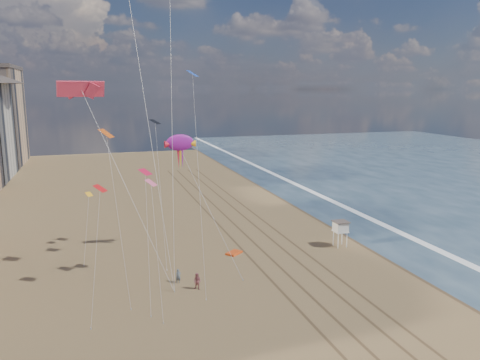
# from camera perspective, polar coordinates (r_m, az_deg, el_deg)

# --- Properties ---
(ground) EXTENTS (260.00, 260.00, 0.00)m
(ground) POSITION_cam_1_polar(r_m,az_deg,el_deg) (40.14, 14.56, -20.35)
(ground) COLOR brown
(ground) RESTS_ON ground
(wet_sand) EXTENTS (260.00, 260.00, 0.00)m
(wet_sand) POSITION_cam_1_polar(r_m,az_deg,el_deg) (81.18, 11.13, -3.95)
(wet_sand) COLOR #42301E
(wet_sand) RESTS_ON ground
(foam) EXTENTS (260.00, 260.00, 0.00)m
(foam) POSITION_cam_1_polar(r_m,az_deg,el_deg) (83.23, 13.68, -3.69)
(foam) COLOR white
(foam) RESTS_ON ground
(tracks) EXTENTS (7.68, 120.00, 0.01)m
(tracks) POSITION_cam_1_polar(r_m,az_deg,el_deg) (65.87, 2.56, -7.28)
(tracks) COLOR brown
(tracks) RESTS_ON ground
(lifeguard_stand) EXTENTS (1.93, 1.93, 3.48)m
(lifeguard_stand) POSITION_cam_1_polar(r_m,az_deg,el_deg) (63.75, 12.16, -5.62)
(lifeguard_stand) COLOR silver
(lifeguard_stand) RESTS_ON ground
(grounded_kite) EXTENTS (2.42, 2.30, 0.23)m
(grounded_kite) POSITION_cam_1_polar(r_m,az_deg,el_deg) (60.42, -0.74, -8.87)
(grounded_kite) COLOR #E94913
(grounded_kite) RESTS_ON ground
(show_kite) EXTENTS (4.25, 6.33, 18.27)m
(show_kite) POSITION_cam_1_polar(r_m,az_deg,el_deg) (58.98, -7.32, 4.50)
(show_kite) COLOR #911693
(show_kite) RESTS_ON ground
(kite_flyer_a) EXTENTS (0.61, 0.43, 1.58)m
(kite_flyer_a) POSITION_cam_1_polar(r_m,az_deg,el_deg) (52.06, -7.54, -11.53)
(kite_flyer_a) COLOR #525F6A
(kite_flyer_a) RESTS_ON ground
(kite_flyer_b) EXTENTS (1.10, 1.08, 1.79)m
(kite_flyer_b) POSITION_cam_1_polar(r_m,az_deg,el_deg) (50.25, -5.23, -12.20)
(kite_flyer_b) COLOR #974D53
(kite_flyer_b) RESTS_ON ground
(small_kites) EXTENTS (13.20, 16.02, 15.67)m
(small_kites) POSITION_cam_1_polar(r_m,az_deg,el_deg) (53.26, -12.63, 3.95)
(small_kites) COLOR black
(small_kites) RESTS_ON ground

